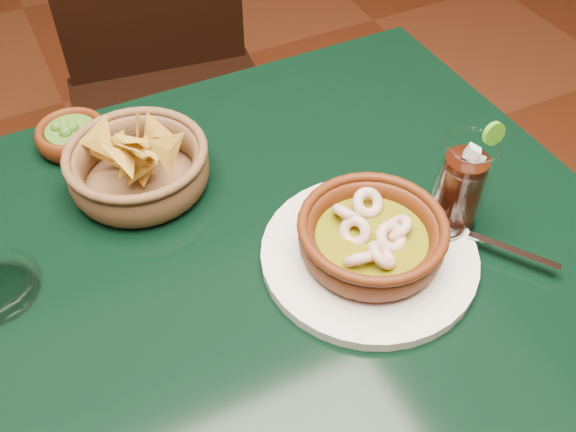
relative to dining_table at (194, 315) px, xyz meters
name	(u,v)px	position (x,y,z in m)	size (l,w,h in m)	color
dining_table	(194,315)	(0.00, 0.00, 0.00)	(1.20, 0.80, 0.75)	black
dining_chair	(169,85)	(0.19, 0.71, -0.11)	(0.51, 0.51, 0.99)	black
shrimp_plate	(371,242)	(0.23, -0.09, 0.13)	(0.35, 0.29, 0.08)	silver
chip_basket	(138,166)	(0.00, 0.19, 0.14)	(0.24, 0.24, 0.16)	brown
guacamole_ramekin	(72,135)	(-0.07, 0.32, 0.12)	(0.13, 0.13, 0.04)	#451A08
cola_drink	(461,187)	(0.37, -0.08, 0.17)	(0.15, 0.15, 0.17)	white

